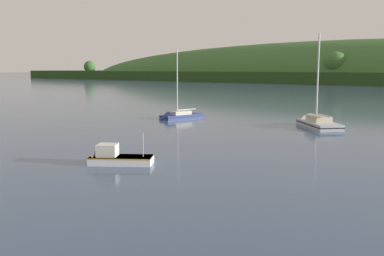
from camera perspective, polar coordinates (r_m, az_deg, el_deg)
The scene contains 4 objects.
far_shoreline_hill at distance 253.34m, azimuth 18.98°, elevation 5.82°, with size 506.16×135.45×45.80m.
sailboat_near_mooring at distance 64.14m, azimuth -2.02°, elevation 1.40°, with size 4.54×7.68×11.21m.
sailboat_far_left at distance 58.00m, azimuth 15.92°, elevation 0.40°, with size 7.94×8.77×13.20m.
fishing_boat_moored at distance 34.47m, azimuth -10.17°, elevation -4.19°, with size 5.51×4.21×3.27m.
Camera 1 is at (21.82, 6.17, 7.40)m, focal length 40.61 mm.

